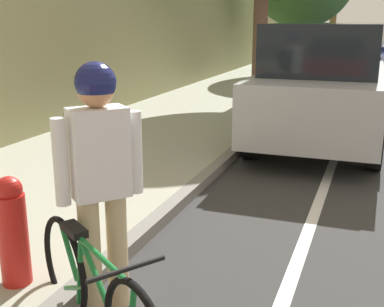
{
  "coord_description": "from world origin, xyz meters",
  "views": [
    {
      "loc": [
        0.09,
        13.79,
        2.05
      ],
      "look_at": [
        1.24,
        10.74,
        1.17
      ],
      "focal_mm": 46.17,
      "sensor_mm": 36.0,
      "label": 1
    }
  ],
  "objects_px": {
    "bicycle_at_curb": "(95,296)",
    "fire_hydrant": "(13,230)",
    "pedestrian_on_phone": "(276,46)",
    "parked_sedan_green_second": "(361,51)",
    "parked_suv_silver_far": "(324,82)",
    "parked_pickup_dark_blue_mid": "(352,59)",
    "parked_sedan_white_nearest": "(364,44)",
    "cyclist_with_backpack": "(98,163)"
  },
  "relations": [
    {
      "from": "bicycle_at_curb",
      "to": "fire_hydrant",
      "type": "bearing_deg",
      "value": -20.55
    },
    {
      "from": "pedestrian_on_phone",
      "to": "fire_hydrant",
      "type": "distance_m",
      "value": 17.61
    },
    {
      "from": "parked_sedan_green_second",
      "to": "bicycle_at_curb",
      "type": "bearing_deg",
      "value": 87.98
    },
    {
      "from": "bicycle_at_curb",
      "to": "parked_suv_silver_far",
      "type": "bearing_deg",
      "value": -96.02
    },
    {
      "from": "parked_sedan_green_second",
      "to": "parked_pickup_dark_blue_mid",
      "type": "distance_m",
      "value": 6.65
    },
    {
      "from": "parked_sedan_white_nearest",
      "to": "fire_hydrant",
      "type": "relative_size",
      "value": 5.27
    },
    {
      "from": "bicycle_at_curb",
      "to": "cyclist_with_backpack",
      "type": "bearing_deg",
      "value": -64.99
    },
    {
      "from": "parked_sedan_white_nearest",
      "to": "bicycle_at_curb",
      "type": "relative_size",
      "value": 2.96
    },
    {
      "from": "bicycle_at_curb",
      "to": "pedestrian_on_phone",
      "type": "xyz_separation_m",
      "value": [
        2.46,
        -17.87,
        0.61
      ]
    },
    {
      "from": "bicycle_at_curb",
      "to": "fire_hydrant",
      "type": "distance_m",
      "value": 0.97
    },
    {
      "from": "cyclist_with_backpack",
      "to": "pedestrian_on_phone",
      "type": "xyz_separation_m",
      "value": [
        2.25,
        -17.41,
        -0.1
      ]
    },
    {
      "from": "parked_suv_silver_far",
      "to": "bicycle_at_curb",
      "type": "height_order",
      "value": "parked_suv_silver_far"
    },
    {
      "from": "bicycle_at_curb",
      "to": "parked_pickup_dark_blue_mid",
      "type": "bearing_deg",
      "value": -93.01
    },
    {
      "from": "parked_pickup_dark_blue_mid",
      "to": "bicycle_at_curb",
      "type": "height_order",
      "value": "parked_pickup_dark_blue_mid"
    },
    {
      "from": "parked_suv_silver_far",
      "to": "fire_hydrant",
      "type": "xyz_separation_m",
      "value": [
        1.56,
        5.93,
        -0.47
      ]
    },
    {
      "from": "parked_suv_silver_far",
      "to": "cyclist_with_backpack",
      "type": "height_order",
      "value": "parked_suv_silver_far"
    },
    {
      "from": "parked_pickup_dark_blue_mid",
      "to": "pedestrian_on_phone",
      "type": "xyz_separation_m",
      "value": [
        3.17,
        -4.4,
        0.1
      ]
    },
    {
      "from": "parked_sedan_green_second",
      "to": "cyclist_with_backpack",
      "type": "distance_m",
      "value": 19.68
    },
    {
      "from": "parked_suv_silver_far",
      "to": "bicycle_at_curb",
      "type": "relative_size",
      "value": 3.16
    },
    {
      "from": "pedestrian_on_phone",
      "to": "fire_hydrant",
      "type": "height_order",
      "value": "pedestrian_on_phone"
    },
    {
      "from": "parked_sedan_white_nearest",
      "to": "parked_pickup_dark_blue_mid",
      "type": "distance_m",
      "value": 13.02
    },
    {
      "from": "parked_sedan_green_second",
      "to": "parked_pickup_dark_blue_mid",
      "type": "height_order",
      "value": "parked_pickup_dark_blue_mid"
    },
    {
      "from": "parked_sedan_green_second",
      "to": "cyclist_with_backpack",
      "type": "xyz_separation_m",
      "value": [
        0.93,
        19.65,
        0.35
      ]
    },
    {
      "from": "parked_suv_silver_far",
      "to": "cyclist_with_backpack",
      "type": "relative_size",
      "value": 2.63
    },
    {
      "from": "pedestrian_on_phone",
      "to": "parked_sedan_white_nearest",
      "type": "bearing_deg",
      "value": -109.46
    },
    {
      "from": "bicycle_at_curb",
      "to": "fire_hydrant",
      "type": "relative_size",
      "value": 1.78
    },
    {
      "from": "parked_sedan_white_nearest",
      "to": "pedestrian_on_phone",
      "type": "height_order",
      "value": "pedestrian_on_phone"
    },
    {
      "from": "bicycle_at_curb",
      "to": "cyclist_with_backpack",
      "type": "relative_size",
      "value": 0.83
    },
    {
      "from": "pedestrian_on_phone",
      "to": "fire_hydrant",
      "type": "relative_size",
      "value": 1.86
    },
    {
      "from": "fire_hydrant",
      "to": "parked_pickup_dark_blue_mid",
      "type": "bearing_deg",
      "value": -96.96
    },
    {
      "from": "parked_sedan_white_nearest",
      "to": "parked_sedan_green_second",
      "type": "bearing_deg",
      "value": 91.17
    },
    {
      "from": "parked_sedan_green_second",
      "to": "pedestrian_on_phone",
      "type": "relative_size",
      "value": 2.88
    },
    {
      "from": "parked_pickup_dark_blue_mid",
      "to": "parked_sedan_green_second",
      "type": "bearing_deg",
      "value": -90.02
    },
    {
      "from": "parked_sedan_green_second",
      "to": "parked_suv_silver_far",
      "type": "distance_m",
      "value": 13.86
    },
    {
      "from": "bicycle_at_curb",
      "to": "fire_hydrant",
      "type": "xyz_separation_m",
      "value": [
        0.9,
        -0.34,
        0.16
      ]
    },
    {
      "from": "fire_hydrant",
      "to": "cyclist_with_backpack",
      "type": "bearing_deg",
      "value": -169.12
    },
    {
      "from": "parked_suv_silver_far",
      "to": "pedestrian_on_phone",
      "type": "height_order",
      "value": "parked_suv_silver_far"
    },
    {
      "from": "parked_suv_silver_far",
      "to": "parked_sedan_green_second",
      "type": "bearing_deg",
      "value": -90.21
    },
    {
      "from": "cyclist_with_backpack",
      "to": "parked_suv_silver_far",
      "type": "bearing_deg",
      "value": -98.61
    },
    {
      "from": "parked_sedan_green_second",
      "to": "fire_hydrant",
      "type": "height_order",
      "value": "parked_sedan_green_second"
    },
    {
      "from": "parked_sedan_white_nearest",
      "to": "pedestrian_on_phone",
      "type": "bearing_deg",
      "value": 70.54
    },
    {
      "from": "cyclist_with_backpack",
      "to": "pedestrian_on_phone",
      "type": "bearing_deg",
      "value": -82.65
    }
  ]
}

